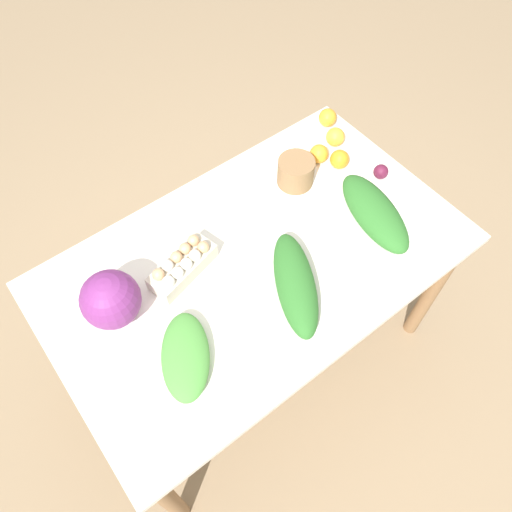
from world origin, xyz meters
TOP-DOWN VIEW (x-y plane):
  - ground_plane at (0.00, 0.00)m, footprint 8.00×8.00m
  - dining_table at (0.00, 0.00)m, footprint 1.41×0.85m
  - cabbage_purple at (-0.47, 0.11)m, footprint 0.18×0.18m
  - egg_carton at (-0.22, 0.11)m, footprint 0.26×0.15m
  - paper_bag at (0.33, 0.19)m, footprint 0.14×0.14m
  - greens_bunch_dandelion at (0.02, -0.17)m, footprint 0.30×0.40m
  - greens_bunch_chard at (0.43, -0.12)m, footprint 0.23×0.39m
  - greens_bunch_kale at (-0.38, -0.16)m, footprint 0.27×0.31m
  - beet_root at (0.60, 0.01)m, footprint 0.06×0.06m
  - orange_0 at (0.58, 0.24)m, footprint 0.07×0.07m
  - orange_1 at (0.51, 0.14)m, footprint 0.07×0.07m
  - orange_2 at (0.63, 0.34)m, footprint 0.07×0.07m
  - orange_3 at (0.47, 0.21)m, footprint 0.07×0.07m

SIDE VIEW (x-z plane):
  - ground_plane at x=0.00m, z-range 0.00..0.00m
  - dining_table at x=0.00m, z-range 0.28..1.05m
  - beet_root at x=0.60m, z-range 0.77..0.82m
  - greens_bunch_kale at x=-0.38m, z-range 0.77..0.83m
  - orange_3 at x=0.47m, z-range 0.77..0.84m
  - orange_2 at x=0.63m, z-range 0.77..0.84m
  - orange_1 at x=0.51m, z-range 0.77..0.84m
  - orange_0 at x=0.58m, z-range 0.77..0.84m
  - egg_carton at x=-0.22m, z-range 0.77..0.86m
  - greens_bunch_dandelion at x=0.02m, z-range 0.77..0.86m
  - greens_bunch_chard at x=0.43m, z-range 0.77..0.86m
  - paper_bag at x=0.33m, z-range 0.77..0.87m
  - cabbage_purple at x=-0.47m, z-range 0.77..0.95m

